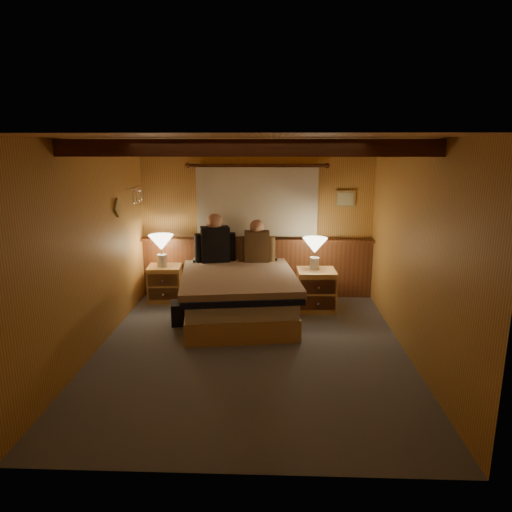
{
  "coord_description": "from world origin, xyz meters",
  "views": [
    {
      "loc": [
        0.25,
        -4.95,
        2.31
      ],
      "look_at": [
        0.05,
        0.4,
        1.04
      ],
      "focal_mm": 32.0,
      "sensor_mm": 36.0,
      "label": 1
    }
  ],
  "objects_px": {
    "lamp_left": "(161,244)",
    "duffel_bag": "(190,312)",
    "lamp_right": "(315,247)",
    "person_right": "(257,244)",
    "nightstand_left": "(165,283)",
    "bed": "(238,294)",
    "nightstand_right": "(316,290)",
    "person_left": "(215,242)"
  },
  "relations": [
    {
      "from": "lamp_left",
      "to": "duffel_bag",
      "type": "bearing_deg",
      "value": -57.82
    },
    {
      "from": "lamp_right",
      "to": "person_right",
      "type": "distance_m",
      "value": 0.87
    },
    {
      "from": "nightstand_left",
      "to": "person_right",
      "type": "height_order",
      "value": "person_right"
    },
    {
      "from": "bed",
      "to": "nightstand_left",
      "type": "bearing_deg",
      "value": 140.72
    },
    {
      "from": "lamp_left",
      "to": "duffel_bag",
      "type": "relative_size",
      "value": 0.9
    },
    {
      "from": "nightstand_right",
      "to": "person_right",
      "type": "bearing_deg",
      "value": 161.28
    },
    {
      "from": "nightstand_left",
      "to": "person_right",
      "type": "bearing_deg",
      "value": -8.11
    },
    {
      "from": "bed",
      "to": "duffel_bag",
      "type": "distance_m",
      "value": 0.7
    },
    {
      "from": "bed",
      "to": "lamp_right",
      "type": "xyz_separation_m",
      "value": [
        1.07,
        0.43,
        0.58
      ]
    },
    {
      "from": "lamp_right",
      "to": "person_left",
      "type": "relative_size",
      "value": 0.62
    },
    {
      "from": "lamp_right",
      "to": "duffel_bag",
      "type": "bearing_deg",
      "value": -159.87
    },
    {
      "from": "nightstand_left",
      "to": "nightstand_right",
      "type": "height_order",
      "value": "nightstand_right"
    },
    {
      "from": "lamp_left",
      "to": "person_right",
      "type": "bearing_deg",
      "value": -2.26
    },
    {
      "from": "lamp_left",
      "to": "person_right",
      "type": "height_order",
      "value": "person_right"
    },
    {
      "from": "nightstand_right",
      "to": "person_right",
      "type": "height_order",
      "value": "person_right"
    },
    {
      "from": "bed",
      "to": "person_left",
      "type": "bearing_deg",
      "value": 114.21
    },
    {
      "from": "nightstand_right",
      "to": "lamp_left",
      "type": "xyz_separation_m",
      "value": [
        -2.32,
        0.32,
        0.59
      ]
    },
    {
      "from": "person_left",
      "to": "lamp_left",
      "type": "bearing_deg",
      "value": 160.84
    },
    {
      "from": "bed",
      "to": "person_right",
      "type": "xyz_separation_m",
      "value": [
        0.23,
        0.65,
        0.57
      ]
    },
    {
      "from": "nightstand_left",
      "to": "lamp_right",
      "type": "height_order",
      "value": "lamp_right"
    },
    {
      "from": "bed",
      "to": "lamp_right",
      "type": "bearing_deg",
      "value": 14.1
    },
    {
      "from": "person_right",
      "to": "person_left",
      "type": "bearing_deg",
      "value": 179.48
    },
    {
      "from": "nightstand_left",
      "to": "duffel_bag",
      "type": "distance_m",
      "value": 1.08
    },
    {
      "from": "nightstand_right",
      "to": "lamp_left",
      "type": "bearing_deg",
      "value": 170.39
    },
    {
      "from": "lamp_left",
      "to": "person_left",
      "type": "relative_size",
      "value": 0.66
    },
    {
      "from": "lamp_right",
      "to": "person_left",
      "type": "distance_m",
      "value": 1.47
    },
    {
      "from": "nightstand_right",
      "to": "duffel_bag",
      "type": "relative_size",
      "value": 1.1
    },
    {
      "from": "bed",
      "to": "person_left",
      "type": "height_order",
      "value": "person_left"
    },
    {
      "from": "bed",
      "to": "person_right",
      "type": "distance_m",
      "value": 0.9
    },
    {
      "from": "lamp_left",
      "to": "duffel_bag",
      "type": "xyz_separation_m",
      "value": [
        0.57,
        -0.9,
        -0.73
      ]
    },
    {
      "from": "bed",
      "to": "nightstand_right",
      "type": "bearing_deg",
      "value": 11.15
    },
    {
      "from": "bed",
      "to": "lamp_left",
      "type": "distance_m",
      "value": 1.51
    },
    {
      "from": "nightstand_right",
      "to": "lamp_right",
      "type": "relative_size",
      "value": 1.29
    },
    {
      "from": "person_right",
      "to": "nightstand_right",
      "type": "bearing_deg",
      "value": -20.17
    },
    {
      "from": "nightstand_right",
      "to": "duffel_bag",
      "type": "distance_m",
      "value": 1.85
    },
    {
      "from": "bed",
      "to": "person_right",
      "type": "height_order",
      "value": "person_right"
    },
    {
      "from": "person_left",
      "to": "person_right",
      "type": "bearing_deg",
      "value": -10.76
    },
    {
      "from": "lamp_left",
      "to": "person_left",
      "type": "bearing_deg",
      "value": -5.84
    },
    {
      "from": "nightstand_left",
      "to": "lamp_right",
      "type": "relative_size",
      "value": 1.18
    },
    {
      "from": "duffel_bag",
      "to": "nightstand_left",
      "type": "bearing_deg",
      "value": 107.54
    },
    {
      "from": "lamp_left",
      "to": "person_right",
      "type": "xyz_separation_m",
      "value": [
        1.45,
        -0.06,
        0.03
      ]
    },
    {
      "from": "nightstand_left",
      "to": "person_right",
      "type": "distance_m",
      "value": 1.56
    }
  ]
}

